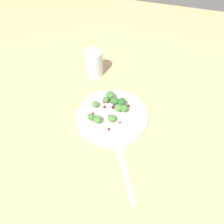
{
  "coord_description": "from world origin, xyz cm",
  "views": [
    {
      "loc": [
        -43.71,
        -14.11,
        55.2
      ],
      "look_at": [
        -0.13,
        -0.52,
        2.7
      ],
      "focal_mm": 35.4,
      "sensor_mm": 36.0,
      "label": 1
    }
  ],
  "objects_px": {
    "broccoli_floret_0": "(124,108)",
    "water_glass": "(94,63)",
    "broccoli_floret_2": "(95,104)",
    "plate": "(112,116)",
    "fork": "(124,167)",
    "broccoli_floret_1": "(98,119)"
  },
  "relations": [
    {
      "from": "plate",
      "to": "fork",
      "type": "bearing_deg",
      "value": -152.13
    },
    {
      "from": "plate",
      "to": "broccoli_floret_2",
      "type": "xyz_separation_m",
      "value": [
        0.01,
        0.06,
        0.02
      ]
    },
    {
      "from": "broccoli_floret_0",
      "to": "water_glass",
      "type": "xyz_separation_m",
      "value": [
        0.17,
        0.16,
        0.02
      ]
    },
    {
      "from": "broccoli_floret_1",
      "to": "water_glass",
      "type": "bearing_deg",
      "value": 22.51
    },
    {
      "from": "broccoli_floret_0",
      "to": "broccoli_floret_2",
      "type": "bearing_deg",
      "value": 93.86
    },
    {
      "from": "plate",
      "to": "broccoli_floret_2",
      "type": "distance_m",
      "value": 0.07
    },
    {
      "from": "plate",
      "to": "fork",
      "type": "distance_m",
      "value": 0.18
    },
    {
      "from": "broccoli_floret_2",
      "to": "water_glass",
      "type": "relative_size",
      "value": 0.24
    },
    {
      "from": "broccoli_floret_0",
      "to": "water_glass",
      "type": "distance_m",
      "value": 0.24
    },
    {
      "from": "broccoli_floret_0",
      "to": "water_glass",
      "type": "bearing_deg",
      "value": 43.7
    },
    {
      "from": "broccoli_floret_0",
      "to": "broccoli_floret_1",
      "type": "xyz_separation_m",
      "value": [
        -0.07,
        0.07,
        -0.0
      ]
    },
    {
      "from": "broccoli_floret_2",
      "to": "plate",
      "type": "bearing_deg",
      "value": -103.24
    },
    {
      "from": "broccoli_floret_0",
      "to": "fork",
      "type": "xyz_separation_m",
      "value": [
        -0.18,
        -0.05,
        -0.03
      ]
    },
    {
      "from": "broccoli_floret_0",
      "to": "water_glass",
      "type": "relative_size",
      "value": 0.26
    },
    {
      "from": "broccoli_floret_2",
      "to": "water_glass",
      "type": "xyz_separation_m",
      "value": [
        0.18,
        0.07,
        0.02
      ]
    },
    {
      "from": "fork",
      "to": "broccoli_floret_2",
      "type": "bearing_deg",
      "value": 40.07
    },
    {
      "from": "broccoli_floret_2",
      "to": "fork",
      "type": "xyz_separation_m",
      "value": [
        -0.17,
        -0.15,
        -0.03
      ]
    },
    {
      "from": "plate",
      "to": "water_glass",
      "type": "distance_m",
      "value": 0.24
    },
    {
      "from": "plate",
      "to": "water_glass",
      "type": "bearing_deg",
      "value": 34.04
    },
    {
      "from": "plate",
      "to": "water_glass",
      "type": "relative_size",
      "value": 2.35
    },
    {
      "from": "broccoli_floret_2",
      "to": "fork",
      "type": "relative_size",
      "value": 0.14
    },
    {
      "from": "broccoli_floret_0",
      "to": "broccoli_floret_2",
      "type": "relative_size",
      "value": 1.08
    }
  ]
}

